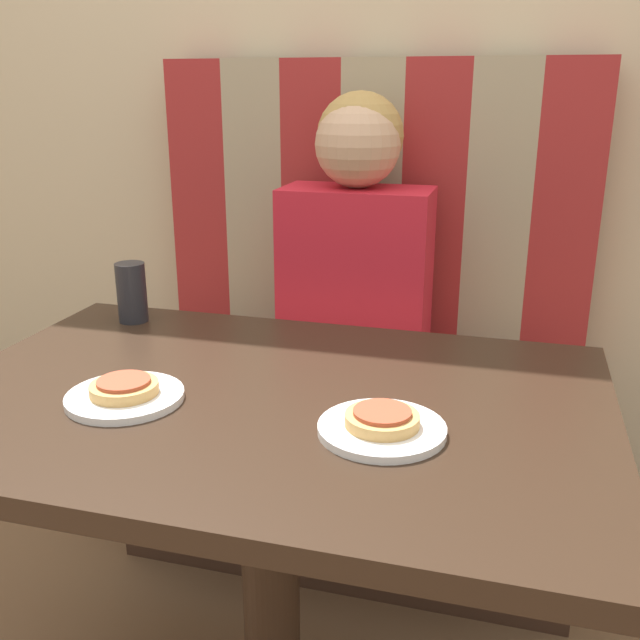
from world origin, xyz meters
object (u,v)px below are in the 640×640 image
(plate_left, at_px, (125,397))
(pizza_right, at_px, (382,418))
(drinking_cup, at_px, (132,292))
(plate_right, at_px, (382,429))
(pizza_left, at_px, (124,387))
(person, at_px, (357,243))

(plate_left, xyz_separation_m, pizza_right, (0.40, 0.00, 0.02))
(drinking_cup, bearing_deg, plate_right, -31.08)
(pizza_left, bearing_deg, pizza_right, 0.00)
(pizza_left, distance_m, pizza_right, 0.40)
(pizza_left, xyz_separation_m, pizza_right, (0.40, 0.00, 0.00))
(pizza_right, distance_m, drinking_cup, 0.69)
(plate_left, xyz_separation_m, plate_right, (0.40, 0.00, 0.00))
(plate_left, height_order, plate_right, same)
(plate_right, height_order, pizza_right, pizza_right)
(person, bearing_deg, pizza_right, -74.43)
(person, xyz_separation_m, drinking_cup, (-0.39, -0.37, -0.05))
(plate_left, bearing_deg, pizza_left, 90.00)
(person, bearing_deg, pizza_left, -105.57)
(person, height_order, pizza_right, person)
(drinking_cup, bearing_deg, plate_left, -62.40)
(plate_right, xyz_separation_m, pizza_left, (-0.40, 0.00, 0.02))
(plate_right, distance_m, pizza_right, 0.02)
(pizza_left, xyz_separation_m, drinking_cup, (-0.19, 0.35, 0.04))
(pizza_right, bearing_deg, pizza_left, 180.00)
(plate_left, distance_m, plate_right, 0.40)
(plate_right, distance_m, drinking_cup, 0.69)
(plate_left, height_order, drinking_cup, drinking_cup)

